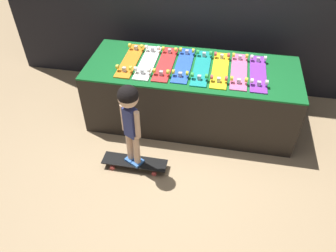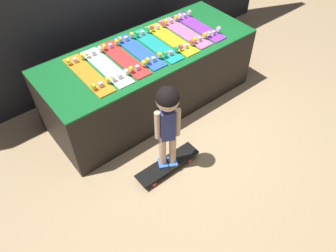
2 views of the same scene
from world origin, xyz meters
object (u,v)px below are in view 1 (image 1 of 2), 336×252
Objects in this scene: skateboard_orange_on_rack at (131,60)px; skateboard_yellow_on_rack at (220,69)px; skateboard_pink_on_rack at (239,70)px; child at (130,112)px; skateboard_purple_on_rack at (258,73)px; skateboard_teal_on_rack at (202,67)px; skateboard_red_on_rack at (166,63)px; skateboard_blue_on_rack at (184,64)px; skateboard_white_on_rack at (148,62)px; skateboard_on_floor at (135,162)px.

skateboard_orange_on_rack is 1.07m from skateboard_yellow_on_rack.
child is (-1.02, -0.96, -0.00)m from skateboard_pink_on_rack.
skateboard_purple_on_rack is at bearing 64.88° from child.
child reaches higher than skateboard_teal_on_rack.
skateboard_blue_on_rack is at bearing 3.61° from skateboard_red_on_rack.
skateboard_orange_on_rack is 0.21m from skateboard_white_on_rack.
skateboard_teal_on_rack and skateboard_yellow_on_rack have the same top height.
skateboard_blue_on_rack is 0.64m from skateboard_pink_on_rack.
skateboard_blue_on_rack is at bearing 2.44° from skateboard_white_on_rack.
skateboard_yellow_on_rack is 0.43m from skateboard_purple_on_rack.
skateboard_yellow_on_rack is at bearing 76.66° from child.
skateboard_on_floor is (-0.60, -0.95, -0.73)m from skateboard_teal_on_rack.
skateboard_pink_on_rack is 1.58m from skateboard_on_floor.
child reaches higher than skateboard_red_on_rack.
skateboard_orange_on_rack and skateboard_pink_on_rack have the same top height.
skateboard_purple_on_rack is 1.08× the size of skateboard_on_floor.
child is at bearing -136.90° from skateboard_pink_on_rack.
skateboard_on_floor is at bearing -142.44° from skateboard_purple_on_rack.
skateboard_pink_on_rack is 1.00× the size of skateboard_purple_on_rack.
skateboard_teal_on_rack is at bearing -5.51° from skateboard_blue_on_rack.
skateboard_yellow_on_rack is (0.43, -0.03, 0.00)m from skateboard_blue_on_rack.
skateboard_orange_on_rack is 1.23m from skateboard_on_floor.
skateboard_teal_on_rack is 0.43m from skateboard_pink_on_rack.
skateboard_teal_on_rack is at bearing -0.44° from skateboard_orange_on_rack.
skateboard_purple_on_rack is 1.72m from skateboard_on_floor.
skateboard_yellow_on_rack is 1.00× the size of skateboard_pink_on_rack.
skateboard_blue_on_rack is 1.00× the size of skateboard_teal_on_rack.
skateboard_purple_on_rack is (0.64, 0.00, 0.00)m from skateboard_teal_on_rack.
skateboard_on_floor is at bearing -122.13° from skateboard_teal_on_rack.
skateboard_pink_on_rack is at bearing 0.09° from skateboard_red_on_rack.
skateboard_white_on_rack and skateboard_teal_on_rack have the same top height.
skateboard_teal_on_rack is at bearing 178.36° from skateboard_yellow_on_rack.
skateboard_white_on_rack is 1.08× the size of skateboard_on_floor.
skateboard_orange_on_rack reaches higher than skateboard_on_floor.
skateboard_orange_on_rack is at bearing -179.92° from skateboard_red_on_rack.
skateboard_teal_on_rack is 0.64m from skateboard_purple_on_rack.
skateboard_purple_on_rack is at bearing 1.12° from skateboard_yellow_on_rack.
skateboard_blue_on_rack and skateboard_purple_on_rack have the same top height.
skateboard_orange_on_rack is 1.08× the size of skateboard_on_floor.
skateboard_white_on_rack is (0.21, -0.00, 0.00)m from skateboard_orange_on_rack.
skateboard_white_on_rack is 1.00× the size of skateboard_red_on_rack.
skateboard_orange_on_rack is 0.99m from child.
skateboard_white_on_rack and skateboard_red_on_rack have the same top height.
skateboard_red_on_rack and skateboard_purple_on_rack have the same top height.
skateboard_yellow_on_rack is (0.21, -0.01, 0.00)m from skateboard_teal_on_rack.
skateboard_red_on_rack is (0.43, 0.00, 0.00)m from skateboard_orange_on_rack.
child is (0.26, -0.96, -0.00)m from skateboard_orange_on_rack.
child reaches higher than skateboard_orange_on_rack.
skateboard_pink_on_rack is at bearing 43.10° from skateboard_on_floor.
skateboard_white_on_rack is 1.00× the size of skateboard_blue_on_rack.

